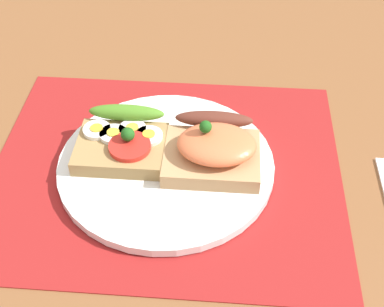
{
  "coord_description": "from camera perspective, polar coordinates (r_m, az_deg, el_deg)",
  "views": [
    {
      "loc": [
        6.28,
        -42.35,
        43.93
      ],
      "look_at": [
        3.0,
        0.0,
        2.86
      ],
      "focal_mm": 49.14,
      "sensor_mm": 36.0,
      "label": 1
    }
  ],
  "objects": [
    {
      "name": "ground_plane",
      "position": [
        0.62,
        -2.75,
        -2.79
      ],
      "size": [
        120.0,
        90.0,
        3.2
      ],
      "primitive_type": "cube",
      "color": "brown"
    },
    {
      "name": "placemat",
      "position": [
        0.61,
        -2.8,
        -1.67
      ],
      "size": [
        40.4,
        33.58,
        0.3
      ],
      "primitive_type": "cube",
      "color": "maroon",
      "rests_on": "ground_plane"
    },
    {
      "name": "plate",
      "position": [
        0.61,
        -2.82,
        -1.22
      ],
      "size": [
        24.89,
        24.89,
        1.06
      ],
      "primitive_type": "cylinder",
      "color": "white",
      "rests_on": "placemat"
    },
    {
      "name": "sandwich_egg_tomato",
      "position": [
        0.61,
        -7.5,
        1.39
      ],
      "size": [
        10.3,
        9.43,
        3.99
      ],
      "color": "#A47F4C",
      "rests_on": "plate"
    },
    {
      "name": "sandwich_salmon",
      "position": [
        0.59,
        2.4,
        0.57
      ],
      "size": [
        10.75,
        9.98,
        5.78
      ],
      "color": "tan",
      "rests_on": "plate"
    }
  ]
}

